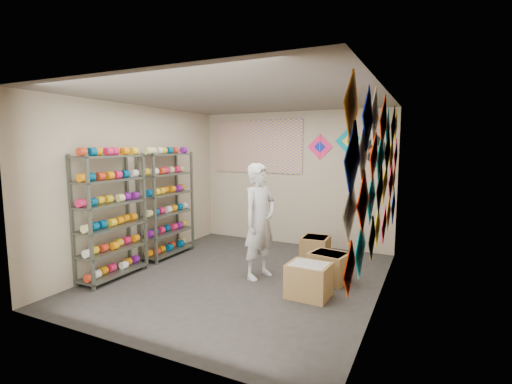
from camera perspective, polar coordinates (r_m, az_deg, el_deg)
The scene contains 12 objects.
ground at distance 5.86m, azimuth -2.21°, elevation -13.01°, with size 4.50×4.50×0.00m, color #2B2825.
room_walls at distance 5.51m, azimuth -2.30°, elevation 3.27°, with size 4.50×4.50×4.50m.
shelf_rack_front at distance 6.02m, azimuth -21.41°, elevation -3.56°, with size 0.40×1.10×1.90m, color #4C5147.
shelf_rack_back at distance 6.95m, azimuth -13.55°, elevation -1.89°, with size 0.40×1.10×1.90m, color #4C5147.
string_spools at distance 6.46m, azimuth -17.22°, elevation -1.84°, with size 0.12×2.36×0.12m.
kite_wall_display at distance 4.92m, azimuth 18.62°, elevation 2.84°, with size 0.06×4.24×2.04m.
back_wall_kites at distance 7.24m, azimuth 14.39°, elevation 6.75°, with size 1.61×0.02×0.74m.
poster at distance 7.85m, azimuth 0.21°, elevation 7.00°, with size 2.00×0.01×1.10m, color #7F4CA6.
shopkeeper at distance 5.64m, azimuth 0.59°, elevation -4.51°, with size 0.58×0.73×1.76m, color beige.
carton_a at distance 5.14m, azimuth 8.11°, elevation -13.31°, with size 0.55×0.46×0.46m, color olive.
carton_b at distance 5.73m, azimuth 11.13°, elevation -11.29°, with size 0.53×0.43×0.43m, color olive.
carton_c at distance 6.66m, azimuth 9.11°, elevation -8.64°, with size 0.45×0.50×0.43m, color olive.
Camera 1 is at (2.59, -4.85, 2.01)m, focal length 26.00 mm.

